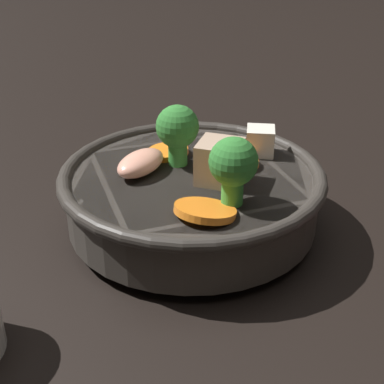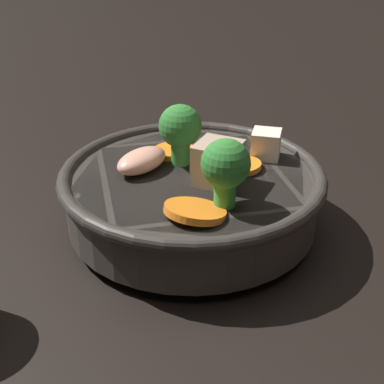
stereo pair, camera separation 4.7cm
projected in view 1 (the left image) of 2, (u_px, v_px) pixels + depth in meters
ground_plane at (192, 227)px, 0.49m from camera, size 3.00×3.00×0.00m
stirfry_bowl at (193, 189)px, 0.47m from camera, size 0.23×0.23×0.11m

